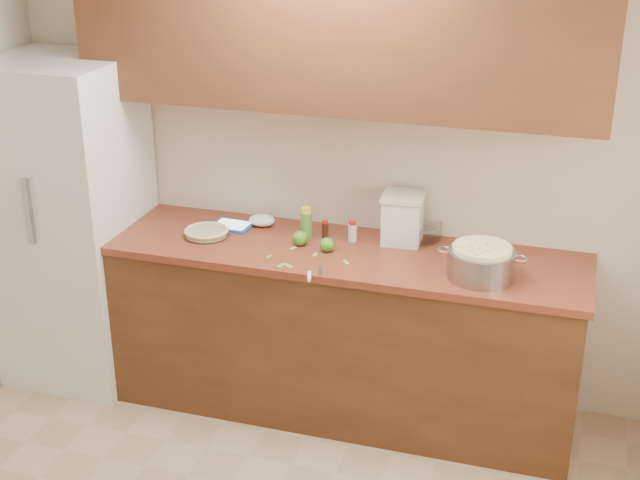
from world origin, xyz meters
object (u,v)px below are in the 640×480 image
(pie, at_px, (206,232))
(tablet, at_px, (232,225))
(colander, at_px, (481,262))
(flour_canister, at_px, (403,218))

(pie, xyz_separation_m, tablet, (0.08, 0.16, -0.01))
(pie, relative_size, colander, 0.57)
(tablet, bearing_deg, pie, -112.53)
(flour_canister, relative_size, tablet, 1.16)
(colander, distance_m, flour_canister, 0.55)
(pie, distance_m, flour_canister, 1.02)
(colander, bearing_deg, pie, 176.65)
(tablet, bearing_deg, colander, -6.34)
(flour_canister, bearing_deg, tablet, -175.62)
(pie, relative_size, flour_canister, 0.93)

